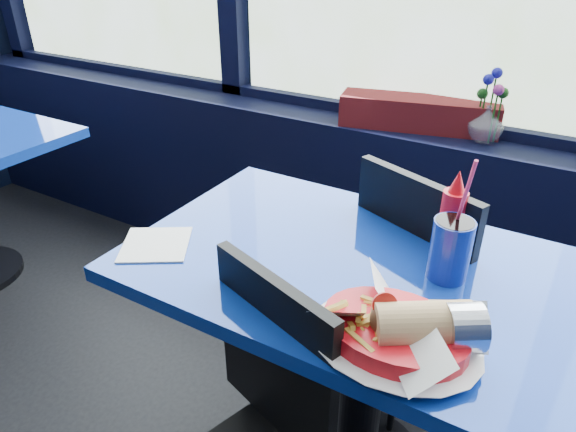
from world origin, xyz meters
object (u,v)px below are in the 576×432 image
(soda_cup, at_px, (451,248))
(ketchup_bottle, at_px, (452,218))
(planter_box, at_px, (418,113))
(flower_vase, at_px, (487,120))
(chair_near_back, at_px, (402,276))
(food_basket, at_px, (398,330))
(near_table, at_px, (368,327))

(soda_cup, bearing_deg, ketchup_bottle, 105.36)
(planter_box, distance_m, flower_vase, 0.25)
(chair_near_back, height_order, planter_box, planter_box)
(food_basket, height_order, soda_cup, soda_cup)
(chair_near_back, distance_m, food_basket, 0.63)
(ketchup_bottle, bearing_deg, planter_box, 113.75)
(soda_cup, bearing_deg, near_table, -160.76)
(soda_cup, bearing_deg, food_basket, -93.88)
(chair_near_back, bearing_deg, food_basket, 127.97)
(flower_vase, height_order, food_basket, flower_vase)
(food_basket, xyz_separation_m, ketchup_bottle, (-0.01, 0.38, 0.06))
(planter_box, relative_size, food_basket, 1.76)
(planter_box, height_order, ketchup_bottle, ketchup_bottle)
(flower_vase, height_order, ketchup_bottle, flower_vase)
(flower_vase, distance_m, food_basket, 1.10)
(chair_near_back, xyz_separation_m, soda_cup, (0.18, -0.27, 0.31))
(food_basket, bearing_deg, flower_vase, 86.13)
(near_table, relative_size, soda_cup, 3.87)
(planter_box, height_order, food_basket, planter_box)
(chair_near_back, height_order, food_basket, chair_near_back)
(food_basket, distance_m, ketchup_bottle, 0.38)
(ketchup_bottle, xyz_separation_m, soda_cup, (0.03, -0.10, -0.02))
(near_table, distance_m, soda_cup, 0.31)
(planter_box, distance_m, food_basket, 1.16)
(near_table, xyz_separation_m, chair_near_back, (-0.02, 0.33, -0.05))
(flower_vase, distance_m, ketchup_bottle, 0.72)
(chair_near_back, relative_size, food_basket, 2.75)
(near_table, relative_size, flower_vase, 4.71)
(near_table, relative_size, chair_near_back, 1.33)
(soda_cup, bearing_deg, chair_near_back, 123.22)
(near_table, height_order, chair_near_back, chair_near_back)
(ketchup_bottle, bearing_deg, flower_vase, 95.81)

